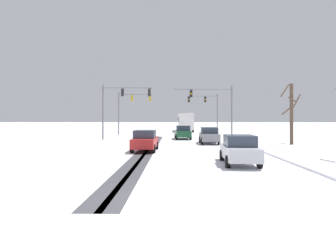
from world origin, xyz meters
name	(u,v)px	position (x,y,z in m)	size (l,w,h in m)	color
ground_plane	(156,199)	(0.00, 0.00, 0.00)	(300.00, 300.00, 0.00)	white
wheel_track_left_lane	(151,149)	(-1.26, 14.54, 0.00)	(0.72, 31.99, 0.01)	#424247
wheel_track_right_lane	(145,149)	(-1.80, 14.54, 0.00)	(0.84, 31.99, 0.01)	#424247
sidewalk_kerb_right	(287,151)	(9.17, 13.09, 0.06)	(4.00, 31.99, 0.12)	white
traffic_signal_far_left	(130,104)	(-6.04, 35.15, 4.60)	(5.10, 0.48, 6.50)	slate
traffic_signal_far_right	(207,105)	(6.07, 38.96, 4.60)	(5.04, 0.66, 6.50)	slate
traffic_signal_near_right	(215,102)	(5.70, 27.06, 4.50)	(7.28, 0.40, 6.50)	slate
traffic_signal_near_left	(120,100)	(-5.77, 25.20, 4.64)	(5.84, 0.62, 6.50)	slate
car_dark_green_lead	(183,132)	(1.67, 26.03, 0.82)	(1.99, 4.18, 1.62)	#194C2D
car_grey_second	(209,135)	(4.11, 20.01, 0.82)	(1.89, 4.13, 1.62)	slate
car_red_third	(145,140)	(-1.65, 13.34, 0.82)	(1.93, 4.15, 1.62)	red
car_silver_fourth	(239,149)	(4.22, 7.07, 0.82)	(1.97, 4.17, 1.62)	#B7BABF
bus_oncoming	(185,121)	(2.78, 45.99, 1.99)	(2.70, 11.01, 3.38)	silver
bare_tree_sidewalk_mid	(291,112)	(11.92, 19.17, 3.12)	(1.81, 1.56, 5.94)	brown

